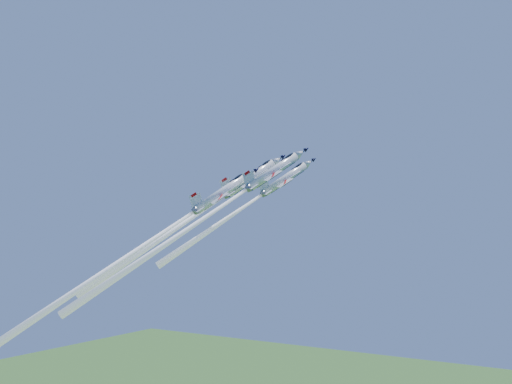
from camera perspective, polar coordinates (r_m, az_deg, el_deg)
The scene contains 4 objects.
jet_lead at distance 125.86m, azimuth -1.32°, elevation -1.58°, with size 24.53×23.03×28.52m.
jet_left at distance 130.50m, azimuth -6.62°, elevation -2.70°, with size 32.04×30.37×38.15m.
jet_right at distance 115.42m, azimuth -6.07°, elevation -3.21°, with size 33.05×31.61×40.28m.
jet_slot at distance 121.74m, azimuth -12.69°, elevation -6.27°, with size 38.32×36.82×47.26m.
Camera 1 is at (64.77, -104.55, 86.91)m, focal length 40.00 mm.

